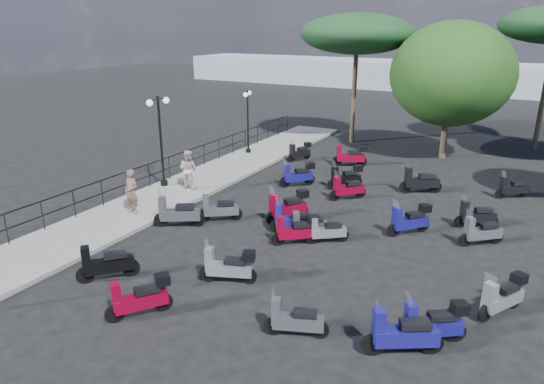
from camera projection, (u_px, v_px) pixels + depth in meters
The scene contains 34 objects.
ground at pixel (282, 243), 16.60m from camera, with size 120.00×120.00×0.00m, color black.
sidewalk at pixel (186, 188), 22.00m from camera, with size 3.00×30.00×0.15m, color #5E5C59.
railing at pixel (159, 168), 22.16m from camera, with size 0.04×26.04×1.10m.
lamp_post_1 at pixel (161, 136), 21.34m from camera, with size 0.41×1.19×4.05m.
lamp_post_2 at pixel (248, 117), 27.10m from camera, with size 0.48×1.01×3.54m.
woman at pixel (131, 192), 18.58m from camera, with size 0.64×0.42×1.74m, color brown.
pedestrian_far at pixel (188, 169), 21.48m from camera, with size 0.84×0.66×1.73m, color #C4A5AA.
scooter_0 at pixel (106, 264), 14.10m from camera, with size 1.26×1.44×1.43m.
scooter_1 at pixel (178, 213), 17.81m from camera, with size 1.67×1.09×1.49m.
scooter_2 at pixel (219, 209), 18.36m from camera, with size 1.42×1.10×1.34m.
scooter_3 at pixel (298, 175), 22.32m from camera, with size 1.29×1.43×1.40m.
scooter_4 at pixel (300, 152), 26.53m from camera, with size 0.88×1.45×1.25m.
scooter_5 at pixel (140, 298), 12.31m from camera, with size 1.15×1.49×1.37m.
scooter_6 at pixel (228, 267), 13.93m from camera, with size 1.62×0.85×1.35m.
scooter_7 at pixel (326, 231), 16.51m from camera, with size 1.26×1.03×1.22m.
scooter_8 at pixel (308, 226), 16.98m from camera, with size 1.28×1.00×1.22m.
scooter_9 at pixel (288, 207), 18.32m from camera, with size 1.14×1.67×1.49m.
scooter_10 at pixel (350, 156), 25.46m from camera, with size 1.70×0.99×1.45m.
scooter_12 at pixel (296, 230), 16.40m from camera, with size 1.38×1.18×1.32m.
scooter_13 at pixel (293, 222), 17.12m from camera, with size 1.75×0.76×1.43m.
scooter_14 at pixel (346, 177), 22.02m from camera, with size 1.30×1.34×1.36m.
scooter_15 at pixel (347, 189), 20.61m from camera, with size 1.24×1.30×1.35m.
scooter_17 at pixel (401, 334), 10.87m from camera, with size 1.67×1.10×1.49m.
scooter_18 at pixel (295, 320), 11.53m from camera, with size 1.50×0.77×1.25m.
scooter_19 at pixel (481, 232), 16.34m from camera, with size 1.33×1.16×1.32m.
scooter_20 at pixel (410, 220), 17.17m from camera, with size 1.27×1.41×1.38m.
scooter_21 at pixel (420, 182), 21.40m from camera, with size 1.70×1.07×1.50m.
scooter_23 at pixel (433, 324), 11.26m from camera, with size 1.51×1.12×1.37m.
scooter_24 at pixel (502, 297), 12.38m from camera, with size 1.02×1.51×1.34m.
scooter_25 at pixel (476, 216), 17.78m from camera, with size 1.44×0.97×1.30m.
scooter_26 at pixel (512, 188), 20.80m from camera, with size 1.33×0.99×1.24m.
broadleaf_tree at pixel (452, 74), 25.76m from camera, with size 6.49×6.49×7.35m.
pine_2 at pixel (357, 34), 28.73m from camera, with size 6.85×6.85×7.77m.
distant_hills at pixel (471, 78), 53.40m from camera, with size 70.00×8.00×3.00m, color gray.
Camera 1 is at (6.96, -13.41, 7.11)m, focal length 32.00 mm.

